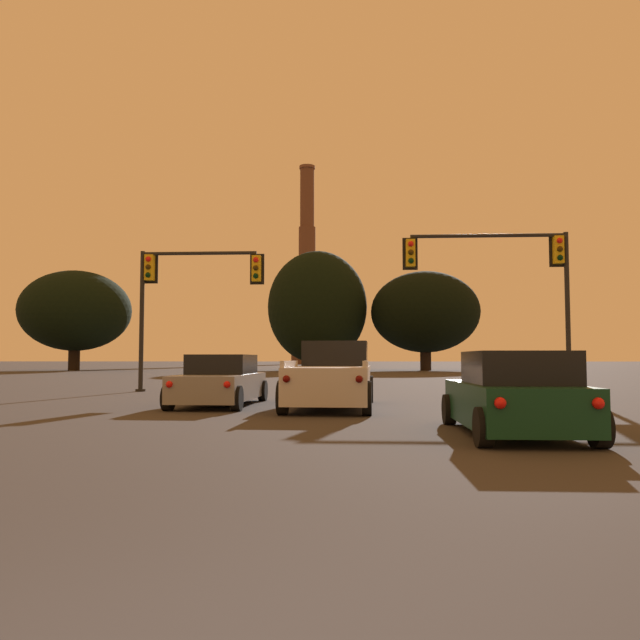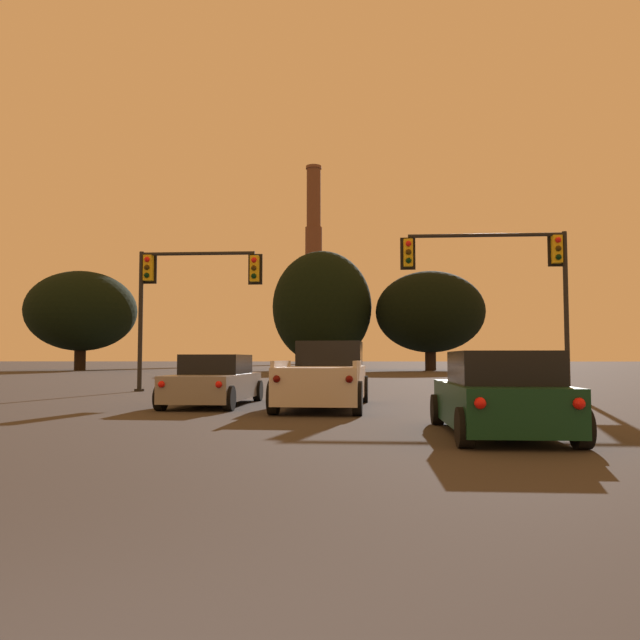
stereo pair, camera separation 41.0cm
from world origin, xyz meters
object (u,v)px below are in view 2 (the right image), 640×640
object	(u,v)px
pickup_truck_center_lane_front	(326,377)
sedan_left_lane_front	(215,381)
traffic_light_overhead_left	(181,284)
smokestack	(314,286)
hatchback_right_lane_second	(499,396)
traffic_light_overhead_right	(509,269)

from	to	relation	value
pickup_truck_center_lane_front	sedan_left_lane_front	bearing A→B (deg)	173.90
traffic_light_overhead_left	smokestack	bearing A→B (deg)	92.07
pickup_truck_center_lane_front	smokestack	xyz separation A→B (m)	(-10.90, 134.40, 18.44)
sedan_left_lane_front	traffic_light_overhead_left	distance (m)	8.64
hatchback_right_lane_second	traffic_light_overhead_right	distance (m)	13.82
sedan_left_lane_front	hatchback_right_lane_second	bearing A→B (deg)	-43.98
traffic_light_overhead_left	traffic_light_overhead_right	world-z (taller)	traffic_light_overhead_right
hatchback_right_lane_second	sedan_left_lane_front	bearing A→B (deg)	134.46
pickup_truck_center_lane_front	traffic_light_overhead_right	bearing A→B (deg)	47.90
smokestack	sedan_left_lane_front	bearing A→B (deg)	-86.70
hatchback_right_lane_second	smokestack	distance (m)	142.45
hatchback_right_lane_second	smokestack	world-z (taller)	smokestack
pickup_truck_center_lane_front	hatchback_right_lane_second	bearing A→B (deg)	-59.28
traffic_light_overhead_left	traffic_light_overhead_right	xyz separation A→B (m)	(12.85, -0.91, 0.36)
pickup_truck_center_lane_front	smokestack	world-z (taller)	smokestack
hatchback_right_lane_second	traffic_light_overhead_right	world-z (taller)	traffic_light_overhead_right
hatchback_right_lane_second	smokestack	bearing A→B (deg)	95.57
traffic_light_overhead_left	hatchback_right_lane_second	bearing A→B (deg)	-54.95
pickup_truck_center_lane_front	hatchback_right_lane_second	distance (m)	6.96
traffic_light_overhead_left	pickup_truck_center_lane_front	bearing A→B (deg)	-50.40
sedan_left_lane_front	smokestack	size ratio (longest dim) A/B	0.10
pickup_truck_center_lane_front	traffic_light_overhead_right	size ratio (longest dim) A/B	0.88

